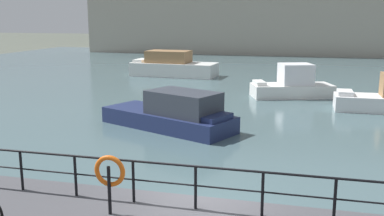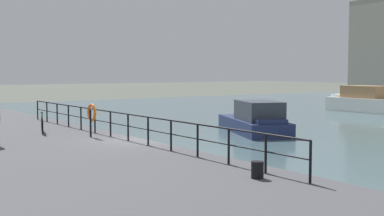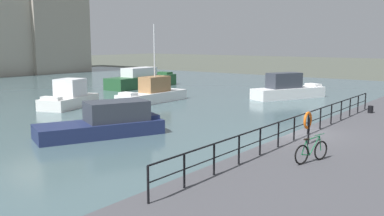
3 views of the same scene
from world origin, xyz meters
TOP-DOWN VIEW (x-y plane):
  - water_basin at (0.00, 30.20)m, footprint 80.00×60.00m
  - harbor_building at (5.40, 58.25)m, footprint 58.65×16.45m
  - moored_white_yacht at (-3.50, 9.25)m, footprint 7.10×4.87m
  - moored_harbor_tender at (1.68, 19.39)m, footprint 5.65×3.75m
  - moored_green_narrowboat at (-9.16, 27.63)m, footprint 7.76×3.42m
  - quay_railing at (-0.72, -0.75)m, footprint 20.39×0.07m
  - life_ring_stand at (-1.78, -1.47)m, footprint 0.75×0.16m

SIDE VIEW (x-z plane):
  - water_basin at x=0.00m, z-range 0.00..0.01m
  - moored_white_yacht at x=-3.50m, z-range -0.20..1.66m
  - moored_harbor_tender at x=1.68m, z-range -0.29..1.91m
  - moored_green_narrowboat at x=-9.16m, z-range -0.22..2.03m
  - quay_railing at x=-0.72m, z-range 0.96..2.04m
  - life_ring_stand at x=-1.78m, z-range 1.04..2.44m
  - harbor_building at x=5.40m, z-range -2.29..16.52m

